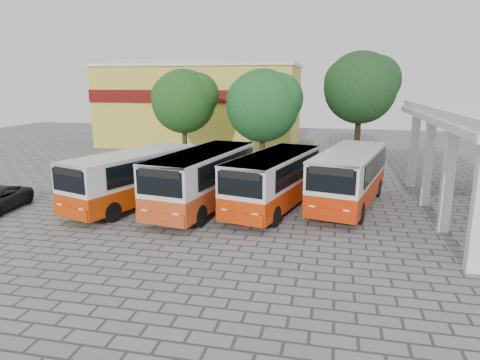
% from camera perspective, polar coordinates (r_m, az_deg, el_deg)
% --- Properties ---
extents(ground, '(90.00, 90.00, 0.00)m').
position_cam_1_polar(ground, '(19.31, 3.14, -6.86)').
color(ground, slate).
rests_on(ground, ground).
extents(shophouse_block, '(20.40, 10.40, 8.30)m').
position_cam_1_polar(shophouse_block, '(46.13, -5.16, 9.94)').
color(shophouse_block, gold).
rests_on(shophouse_block, ground).
extents(bus_far_left, '(4.87, 8.56, 2.90)m').
position_cam_1_polar(bus_far_left, '(23.42, -14.05, 0.58)').
color(bus_far_left, '#B22F00').
rests_on(bus_far_left, ground).
extents(bus_centre_left, '(3.90, 8.80, 3.05)m').
position_cam_1_polar(bus_centre_left, '(22.29, -4.92, 0.54)').
color(bus_centre_left, '#B03910').
rests_on(bus_centre_left, ground).
extents(bus_centre_right, '(4.33, 8.54, 2.92)m').
position_cam_1_polar(bus_centre_right, '(22.19, 4.60, 0.29)').
color(bus_centre_right, '#B82900').
rests_on(bus_centre_right, ground).
extents(bus_far_right, '(4.39, 8.80, 3.02)m').
position_cam_1_polar(bus_far_right, '(23.37, 14.39, 0.70)').
color(bus_far_right, '#B22100').
rests_on(bus_far_right, ground).
extents(tree_left, '(5.21, 4.96, 7.54)m').
position_cam_1_polar(tree_left, '(34.12, -7.42, 10.62)').
color(tree_left, '#3D301C').
rests_on(tree_left, ground).
extents(tree_middle, '(5.69, 5.42, 7.51)m').
position_cam_1_polar(tree_middle, '(32.38, 3.18, 10.17)').
color(tree_middle, '#44311D').
rests_on(tree_middle, ground).
extents(tree_right, '(5.72, 5.45, 8.84)m').
position_cam_1_polar(tree_right, '(34.30, 15.88, 12.05)').
color(tree_right, black).
rests_on(tree_right, ground).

